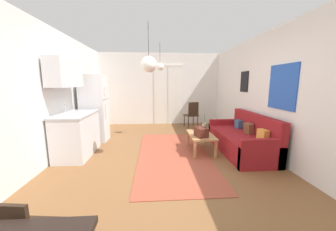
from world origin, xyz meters
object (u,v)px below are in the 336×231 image
object	(u,v)px
coffee_table	(201,136)
refrigerator	(94,108)
accent_chair	(192,114)
pendant_lamp_far	(160,67)
handbag	(201,132)
bamboo_vase	(204,128)
couch	(243,140)
pendant_lamp_near	(149,64)

from	to	relation	value
coffee_table	refrigerator	distance (m)	2.90
accent_chair	pendant_lamp_far	xyz separation A→B (m)	(-1.15, -1.14, 1.50)
handbag	bamboo_vase	bearing A→B (deg)	63.15
refrigerator	pendant_lamp_far	world-z (taller)	pendant_lamp_far
couch	bamboo_vase	xyz separation A→B (m)	(-0.86, 0.17, 0.25)
coffee_table	pendant_lamp_near	distance (m)	1.97
handbag	pendant_lamp_near	size ratio (longest dim) A/B	0.38
handbag	accent_chair	xyz separation A→B (m)	(0.31, 2.61, -0.01)
bamboo_vase	handbag	distance (m)	0.31
couch	accent_chair	size ratio (longest dim) A/B	2.17
couch	accent_chair	distance (m)	2.60
coffee_table	handbag	bearing A→B (deg)	-103.22
couch	refrigerator	xyz separation A→B (m)	(-3.61, 1.13, 0.61)
coffee_table	handbag	size ratio (longest dim) A/B	2.67
couch	pendant_lamp_far	size ratio (longest dim) A/B	2.58
coffee_table	bamboo_vase	xyz separation A→B (m)	(0.09, 0.08, 0.17)
coffee_table	pendant_lamp_near	bearing A→B (deg)	-159.73
refrigerator	coffee_table	bearing A→B (deg)	-21.48
couch	refrigerator	distance (m)	3.83
accent_chair	pendant_lamp_near	world-z (taller)	pendant_lamp_near
bamboo_vase	pendant_lamp_far	xyz separation A→B (m)	(-0.97, 1.19, 1.47)
coffee_table	accent_chair	size ratio (longest dim) A/B	1.00
refrigerator	accent_chair	size ratio (longest dim) A/B	1.96
coffee_table	handbag	world-z (taller)	handbag
bamboo_vase	accent_chair	world-z (taller)	accent_chair
couch	pendant_lamp_near	size ratio (longest dim) A/B	2.17
pendant_lamp_far	handbag	bearing A→B (deg)	-60.27
bamboo_vase	pendant_lamp_near	bearing A→B (deg)	-157.84
couch	handbag	size ratio (longest dim) A/B	5.77
accent_chair	handbag	bearing A→B (deg)	67.90
accent_chair	pendant_lamp_near	xyz separation A→B (m)	(-1.41, -2.83, 1.40)
refrigerator	pendant_lamp_far	xyz separation A→B (m)	(1.77, 0.23, 1.11)
refrigerator	pendant_lamp_near	bearing A→B (deg)	-44.21
couch	pendant_lamp_far	world-z (taller)	pendant_lamp_far
pendant_lamp_far	refrigerator	bearing A→B (deg)	-172.66
accent_chair	pendant_lamp_far	bearing A→B (deg)	29.57
coffee_table	accent_chair	bearing A→B (deg)	83.66
couch	handbag	bearing A→B (deg)	-173.98
coffee_table	bamboo_vase	bearing A→B (deg)	40.99
pendant_lamp_near	pendant_lamp_far	distance (m)	1.72
handbag	refrigerator	distance (m)	2.91
accent_chair	pendant_lamp_near	size ratio (longest dim) A/B	1.00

